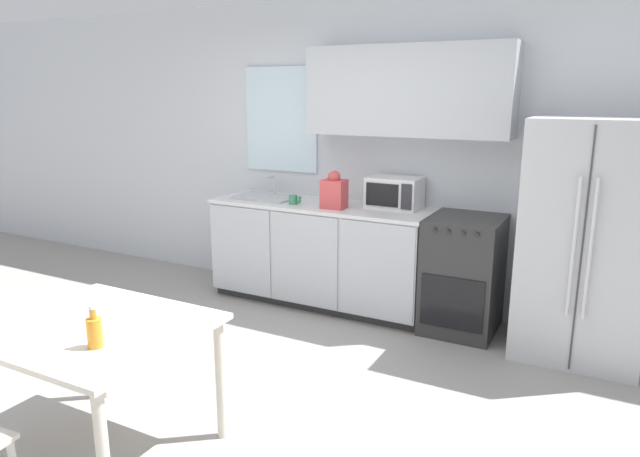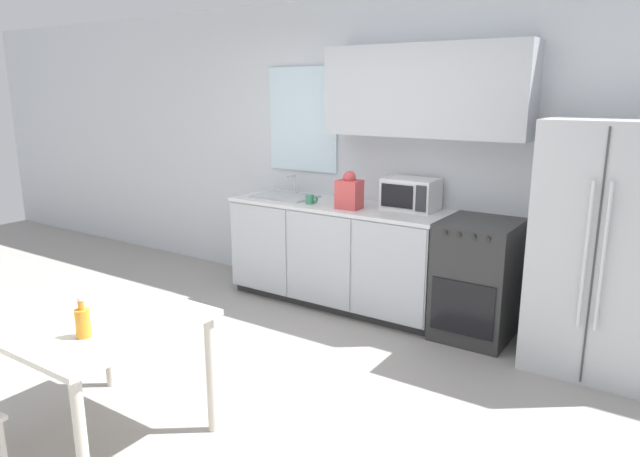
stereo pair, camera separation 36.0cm
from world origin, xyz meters
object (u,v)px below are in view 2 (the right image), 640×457
at_px(coffee_mug, 311,199).
at_px(drink_bottle, 83,321).
at_px(oven_range, 477,279).
at_px(refrigerator, 603,248).
at_px(microwave, 411,194).
at_px(dining_table, 92,334).

relative_size(coffee_mug, drink_bottle, 0.52).
relative_size(oven_range, drink_bottle, 4.48).
relative_size(oven_range, refrigerator, 0.54).
bearing_deg(drink_bottle, coffee_mug, 99.35).
xyz_separation_m(oven_range, microwave, (-0.65, 0.13, 0.59)).
distance_m(oven_range, refrigerator, 0.95).
xyz_separation_m(coffee_mug, dining_table, (0.22, -2.38, -0.34)).
height_order(coffee_mug, dining_table, coffee_mug).
xyz_separation_m(oven_range, drink_bottle, (-1.06, -2.69, 0.35)).
relative_size(oven_range, microwave, 2.11).
bearing_deg(dining_table, oven_range, 63.29).
bearing_deg(coffee_mug, dining_table, -84.80).
xyz_separation_m(refrigerator, drink_bottle, (-1.92, -2.65, -0.05)).
height_order(refrigerator, dining_table, refrigerator).
relative_size(oven_range, dining_table, 0.89).
bearing_deg(microwave, drink_bottle, -98.36).
bearing_deg(dining_table, microwave, 76.84).
height_order(refrigerator, microwave, refrigerator).
bearing_deg(coffee_mug, microwave, 17.52).
distance_m(microwave, dining_table, 2.75).
distance_m(oven_range, microwave, 0.89).
relative_size(microwave, coffee_mug, 4.09).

